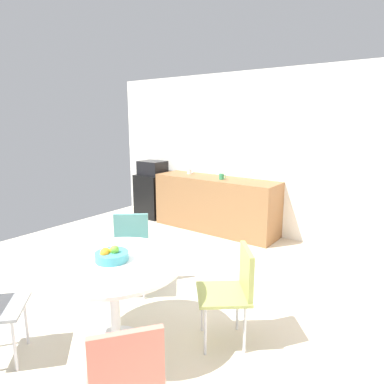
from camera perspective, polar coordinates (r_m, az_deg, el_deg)
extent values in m
plane|color=beige|center=(3.58, -11.16, -19.13)|extent=(6.00, 6.00, 0.00)
cube|color=white|center=(5.56, 11.76, 6.23)|extent=(6.00, 0.10, 2.60)
cube|color=brown|center=(5.71, 3.96, -2.06)|extent=(2.15, 0.60, 0.90)
cube|color=black|center=(6.57, -6.58, -0.58)|extent=(0.54, 0.54, 0.82)
cube|color=black|center=(6.47, -6.69, 4.08)|extent=(0.48, 0.38, 0.26)
cylinder|color=silver|center=(3.16, -12.58, -23.57)|extent=(0.44, 0.44, 0.03)
cylinder|color=silver|center=(2.96, -12.92, -17.69)|extent=(0.08, 0.08, 0.72)
cylinder|color=white|center=(2.81, -13.26, -11.61)|extent=(1.14, 1.14, 0.03)
cylinder|color=silver|center=(3.30, -26.22, -18.94)|extent=(0.02, 0.02, 0.42)
cylinder|color=silver|center=(3.04, -27.79, -21.91)|extent=(0.02, 0.02, 0.42)
cylinder|color=silver|center=(2.48, -7.25, -29.20)|extent=(0.02, 0.02, 0.42)
cube|color=#DB7260|center=(2.20, -11.24, -27.91)|extent=(0.59, 0.59, 0.03)
cube|color=#DB7260|center=(1.93, -10.92, -26.88)|extent=(0.26, 0.33, 0.38)
cylinder|color=silver|center=(2.89, 2.27, -22.32)|extent=(0.02, 0.02, 0.42)
cylinder|color=silver|center=(3.15, 1.73, -19.09)|extent=(0.02, 0.02, 0.42)
cylinder|color=silver|center=(2.93, 8.89, -21.92)|extent=(0.02, 0.02, 0.42)
cylinder|color=silver|center=(3.19, 7.69, -18.79)|extent=(0.02, 0.02, 0.42)
cube|color=#8C934C|center=(2.92, 5.23, -16.77)|extent=(0.59, 0.59, 0.03)
cube|color=#8C934C|center=(2.86, 9.18, -12.98)|extent=(0.27, 0.32, 0.38)
cylinder|color=silver|center=(3.66, -8.18, -14.51)|extent=(0.02, 0.02, 0.42)
cylinder|color=silver|center=(3.71, -13.19, -14.38)|extent=(0.02, 0.02, 0.42)
cylinder|color=silver|center=(3.94, -7.73, -12.47)|extent=(0.02, 0.02, 0.42)
cylinder|color=silver|center=(3.99, -12.35, -12.37)|extent=(0.02, 0.02, 0.42)
cube|color=teal|center=(3.73, -10.50, -10.28)|extent=(0.59, 0.59, 0.03)
cube|color=teal|center=(3.84, -10.22, -6.41)|extent=(0.32, 0.27, 0.38)
cylinder|color=teal|center=(2.81, -13.38, -10.51)|extent=(0.26, 0.26, 0.07)
sphere|color=orange|center=(2.78, -14.54, -10.00)|extent=(0.07, 0.07, 0.07)
sphere|color=yellow|center=(2.80, -14.38, -9.77)|extent=(0.07, 0.07, 0.07)
sphere|color=yellow|center=(2.81, -13.09, -9.64)|extent=(0.07, 0.07, 0.07)
sphere|color=orange|center=(2.79, -14.53, -9.84)|extent=(0.07, 0.07, 0.07)
sphere|color=#66B233|center=(2.78, -12.93, -9.45)|extent=(0.07, 0.07, 0.07)
cylinder|color=#338C59|center=(5.47, 4.99, 2.62)|extent=(0.08, 0.08, 0.09)
torus|color=#338C59|center=(5.44, 5.51, 2.61)|extent=(0.06, 0.01, 0.06)
cylinder|color=white|center=(6.01, -0.43, 3.53)|extent=(0.08, 0.08, 0.09)
torus|color=white|center=(5.97, 0.01, 3.52)|extent=(0.06, 0.01, 0.06)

